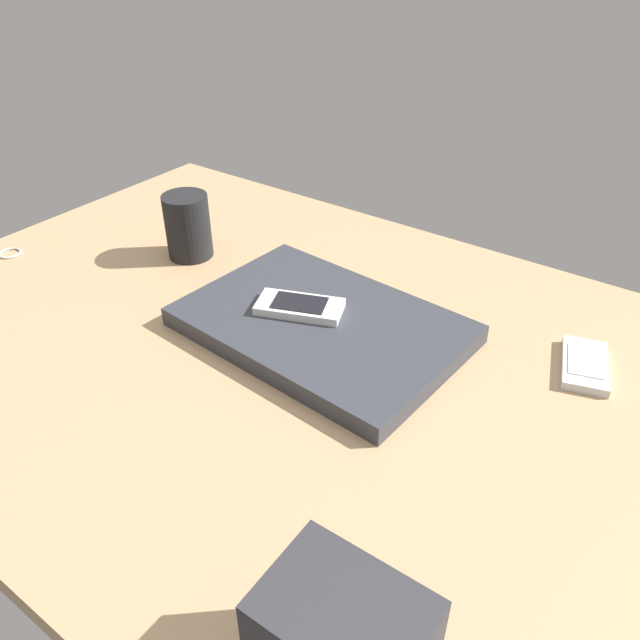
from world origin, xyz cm
name	(u,v)px	position (x,y,z in cm)	size (l,w,h in cm)	color
desk_surface	(299,361)	(0.00, 0.00, 1.50)	(120.00, 80.00, 3.00)	tan
laptop_closed	(320,325)	(0.28, -4.96, 4.28)	(35.32, 24.13, 2.57)	#33353D
cell_phone_on_laptop	(300,307)	(3.27, -4.57, 6.17)	(12.40, 9.10, 1.26)	silver
cell_phone_on_desk	(585,365)	(-30.32, -17.47, 3.61)	(7.96, 11.12, 1.29)	silver
pen_cup	(188,226)	(29.60, -10.45, 8.08)	(7.03, 7.03, 10.16)	black
key_ring	(10,253)	(53.56, 6.40, 3.18)	(3.56, 3.56, 0.36)	silver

